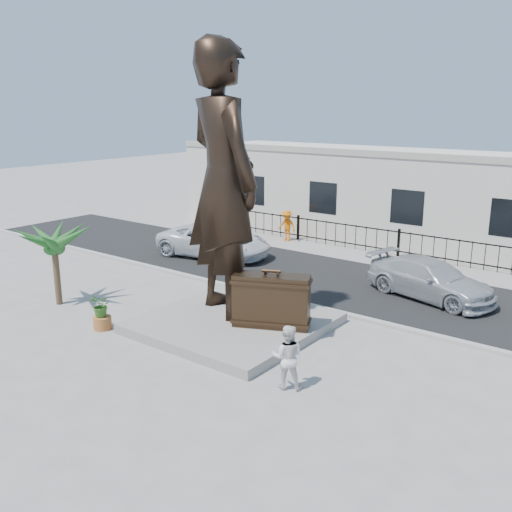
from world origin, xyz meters
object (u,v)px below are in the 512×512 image
(statue, at_px, (223,181))
(suitcase, at_px, (271,301))
(car_white, at_px, (214,241))
(tourist, at_px, (287,357))

(statue, bearing_deg, suitcase, -165.21)
(statue, height_order, car_white, statue)
(car_white, bearing_deg, suitcase, -137.78)
(statue, relative_size, suitcase, 3.70)
(statue, relative_size, car_white, 1.59)
(statue, bearing_deg, tourist, 168.75)
(statue, distance_m, tourist, 6.23)
(statue, bearing_deg, car_white, -25.30)
(tourist, relative_size, car_white, 0.31)
(suitcase, height_order, car_white, suitcase)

